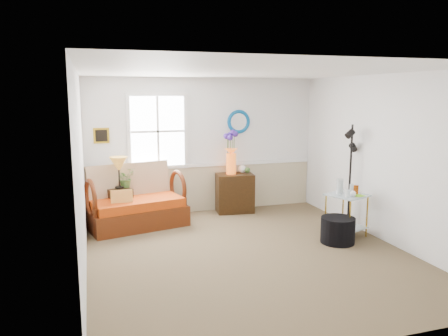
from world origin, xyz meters
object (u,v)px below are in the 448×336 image
object	(u,v)px
loveseat	(136,196)
cabinet	(235,193)
lamp_stand	(120,207)
floor_lamp	(350,177)
ottoman	(338,230)
side_table	(346,215)

from	to	relation	value
loveseat	cabinet	distance (m)	1.98
loveseat	lamp_stand	world-z (taller)	loveseat
floor_lamp	ottoman	xyz separation A→B (m)	(-0.59, -0.63, -0.69)
cabinet	floor_lamp	xyz separation A→B (m)	(1.55, -1.56, 0.52)
loveseat	floor_lamp	bearing A→B (deg)	-31.89
loveseat	side_table	xyz separation A→B (m)	(3.19, -1.56, -0.18)
floor_lamp	side_table	bearing A→B (deg)	-135.46
loveseat	lamp_stand	size ratio (longest dim) A/B	2.50
lamp_stand	floor_lamp	bearing A→B (deg)	-19.58
floor_lamp	ottoman	size ratio (longest dim) A/B	3.40
loveseat	floor_lamp	world-z (taller)	floor_lamp
floor_lamp	ottoman	bearing A→B (deg)	-141.39
lamp_stand	side_table	world-z (taller)	side_table
lamp_stand	floor_lamp	xyz separation A→B (m)	(3.77, -1.34, 0.57)
floor_lamp	loveseat	bearing A→B (deg)	153.12
ottoman	cabinet	bearing A→B (deg)	113.61
loveseat	floor_lamp	xyz separation A→B (m)	(3.49, -1.17, 0.36)
ottoman	loveseat	bearing A→B (deg)	148.04
side_table	cabinet	bearing A→B (deg)	122.75
cabinet	loveseat	bearing A→B (deg)	-162.64
floor_lamp	cabinet	bearing A→B (deg)	126.58
floor_lamp	lamp_stand	bearing A→B (deg)	152.13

